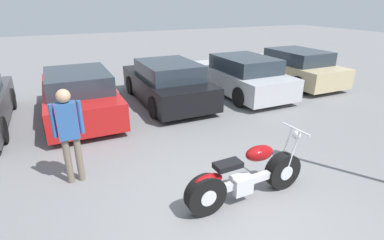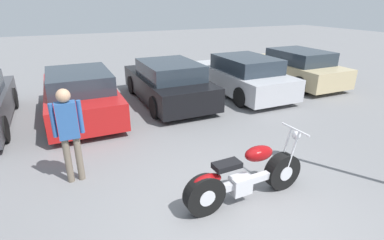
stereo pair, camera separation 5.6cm
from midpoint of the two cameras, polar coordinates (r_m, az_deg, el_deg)
name	(u,v)px [view 1 (the left image)]	position (r m, az deg, el deg)	size (l,w,h in m)	color
ground_plane	(242,215)	(4.97, 9.15, -17.36)	(60.00, 60.00, 0.00)	slate
motorcycle	(245,178)	(5.06, 9.83, -10.76)	(2.23, 0.62, 1.11)	black
parked_car_red	(79,95)	(9.11, -20.88, 4.53)	(1.92, 4.27, 1.34)	red
parked_car_black	(167,83)	(9.83, -4.97, 7.09)	(1.92, 4.27, 1.34)	black
parked_car_silver	(241,76)	(10.87, 9.17, 8.32)	(1.92, 4.27, 1.34)	#BCBCC1
parked_car_champagne	(293,67)	(12.83, 18.60, 9.52)	(1.92, 4.27, 1.34)	#C6B284
person_standing	(69,129)	(5.62, -22.73, -1.51)	(0.52, 0.24, 1.76)	#726656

